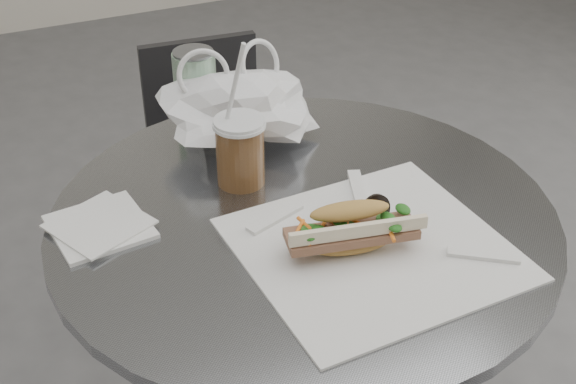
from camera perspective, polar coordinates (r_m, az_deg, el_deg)
name	(u,v)px	position (r m, az deg, el deg)	size (l,w,h in m)	color
cafe_table	(302,347)	(1.37, 0.97, -10.93)	(0.76, 0.76, 0.74)	slate
chair_far	(219,200)	(2.00, -4.90, -0.56)	(0.36, 0.37, 0.68)	#2A2A2C
sandwich_paper	(373,249)	(1.13, 6.10, -4.04)	(0.36, 0.34, 0.00)	white
banh_mi	(351,229)	(1.10, 4.47, -2.64)	(0.24, 0.13, 0.08)	tan
iced_coffee	(240,150)	(1.24, -3.43, 2.99)	(0.08, 0.08, 0.24)	brown
sunglasses	(357,216)	(1.16, 4.94, -1.74)	(0.11, 0.03, 0.05)	black
plastic_bag	(238,110)	(1.35, -3.56, 5.81)	(0.24, 0.19, 0.12)	silver
napkin_stack	(100,226)	(1.19, -13.25, -2.36)	(0.16, 0.16, 0.01)	white
drink_can	(196,89)	(1.40, -6.59, 7.27)	(0.07, 0.07, 0.14)	#60A56C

